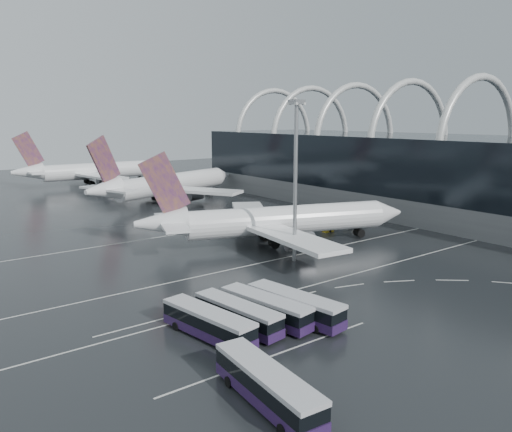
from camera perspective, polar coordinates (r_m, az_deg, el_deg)
ground at (r=81.13m, az=8.20°, el=-6.74°), size 420.00×420.00×0.00m
terminal at (r=138.85m, az=20.60°, el=4.73°), size 42.00×160.00×34.90m
lane_marking_near at (r=79.81m, az=9.22°, el=-7.07°), size 120.00×0.25×0.01m
lane_marking_mid at (r=89.57m, az=2.74°, el=-4.90°), size 120.00×0.25×0.01m
lane_marking_far at (r=111.83m, az=-6.47°, el=-1.69°), size 120.00×0.25×0.01m
bus_bay_line_south at (r=55.10m, az=2.12°, el=-15.59°), size 28.00×0.25×0.01m
bus_bay_line_north at (r=67.16m, az=-6.67°, el=-10.58°), size 28.00×0.25×0.01m
airliner_main at (r=98.18m, az=2.04°, el=-0.61°), size 54.34×47.12×18.90m
airliner_gate_b at (r=150.75m, az=-10.28°, el=3.51°), size 57.26×50.86×20.35m
airliner_gate_c at (r=195.45m, az=-18.28°, el=4.84°), size 56.71×52.38×20.23m
bus_row_near_a at (r=58.53m, az=-5.48°, el=-12.03°), size 5.01×13.57×3.27m
bus_row_near_b at (r=60.79m, az=-2.10°, el=-11.15°), size 4.62×13.04×3.14m
bus_row_near_c at (r=62.45m, az=1.11°, el=-10.47°), size 5.04×13.44×3.23m
bus_row_near_d at (r=63.22m, az=4.47°, el=-10.15°), size 5.04×14.00×3.37m
bus_row_far_a at (r=46.04m, az=1.30°, el=-18.77°), size 4.22×13.79×3.34m
floodlight_mast at (r=85.35m, az=4.56°, el=6.20°), size 2.13×2.13×27.73m
gse_cart_belly_a at (r=111.11m, az=8.24°, el=-1.48°), size 2.37×1.40×1.29m
gse_cart_belly_b at (r=115.29m, az=4.90°, el=-0.99°), size 2.04×1.21×1.11m
gse_cart_belly_d at (r=116.17m, az=10.56°, el=-0.99°), size 2.42×1.43×1.32m
gse_cart_belly_e at (r=116.10m, az=3.45°, el=-0.84°), size 2.32×1.37×1.27m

